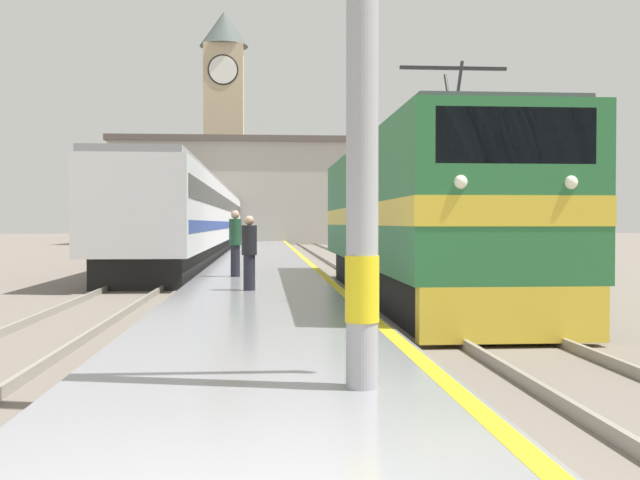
{
  "coord_description": "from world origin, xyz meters",
  "views": [
    {
      "loc": [
        0.03,
        -3.53,
        1.8
      ],
      "look_at": [
        1.84,
        20.53,
        1.26
      ],
      "focal_mm": 42.0,
      "sensor_mm": 36.0,
      "label": 1
    }
  ],
  "objects_px": {
    "second_waiting_passenger": "(249,251)",
    "passenger_train": "(201,219)",
    "locomotive_train": "(415,218)",
    "person_on_platform": "(235,241)",
    "clock_tower": "(224,118)"
  },
  "relations": [
    {
      "from": "second_waiting_passenger",
      "to": "passenger_train",
      "type": "bearing_deg",
      "value": 97.32
    },
    {
      "from": "locomotive_train",
      "to": "passenger_train",
      "type": "distance_m",
      "value": 24.09
    },
    {
      "from": "passenger_train",
      "to": "person_on_platform",
      "type": "relative_size",
      "value": 23.16
    },
    {
      "from": "clock_tower",
      "to": "passenger_train",
      "type": "bearing_deg",
      "value": -88.81
    },
    {
      "from": "locomotive_train",
      "to": "person_on_platform",
      "type": "xyz_separation_m",
      "value": [
        -4.35,
        3.59,
        -0.63
      ]
    },
    {
      "from": "locomotive_train",
      "to": "second_waiting_passenger",
      "type": "bearing_deg",
      "value": -169.35
    },
    {
      "from": "second_waiting_passenger",
      "to": "clock_tower",
      "type": "height_order",
      "value": "clock_tower"
    },
    {
      "from": "passenger_train",
      "to": "second_waiting_passenger",
      "type": "xyz_separation_m",
      "value": [
        3.06,
        -23.8,
        -0.87
      ]
    },
    {
      "from": "locomotive_train",
      "to": "clock_tower",
      "type": "xyz_separation_m",
      "value": [
        -7.77,
        63.44,
        11.11
      ]
    },
    {
      "from": "passenger_train",
      "to": "second_waiting_passenger",
      "type": "distance_m",
      "value": 24.01
    },
    {
      "from": "locomotive_train",
      "to": "person_on_platform",
      "type": "distance_m",
      "value": 5.67
    },
    {
      "from": "person_on_platform",
      "to": "passenger_train",
      "type": "bearing_deg",
      "value": 97.56
    },
    {
      "from": "person_on_platform",
      "to": "clock_tower",
      "type": "xyz_separation_m",
      "value": [
        -3.42,
        59.85,
        11.74
      ]
    },
    {
      "from": "locomotive_train",
      "to": "person_on_platform",
      "type": "relative_size",
      "value": 7.73
    },
    {
      "from": "person_on_platform",
      "to": "second_waiting_passenger",
      "type": "distance_m",
      "value": 4.34
    }
  ]
}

